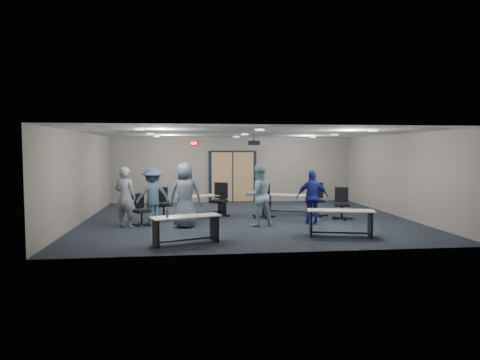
{
  "coord_description": "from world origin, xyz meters",
  "views": [
    {
      "loc": [
        -1.76,
        -13.26,
        2.17
      ],
      "look_at": [
        -0.25,
        -0.3,
        1.25
      ],
      "focal_mm": 32.0,
      "sensor_mm": 36.0,
      "label": 1
    }
  ],
  "objects": [
    {
      "name": "chair_back_c",
      "position": [
        0.56,
        0.18,
        0.55
      ],
      "size": [
        0.76,
        0.76,
        1.11
      ],
      "primitive_type": null,
      "rotation": [
        0.0,
        0.0,
        -0.1
      ],
      "color": "black",
      "rests_on": "floor"
    },
    {
      "name": "double_door",
      "position": [
        0.0,
        4.46,
        1.05
      ],
      "size": [
        2.0,
        0.07,
        2.2
      ],
      "color": "black",
      "rests_on": "back_wall"
    },
    {
      "name": "table_front_right",
      "position": [
        1.98,
        -2.99,
        0.46
      ],
      "size": [
        1.73,
        0.91,
        0.67
      ],
      "rotation": [
        0.0,
        0.0,
        -0.23
      ],
      "color": "beige",
      "rests_on": "floor"
    },
    {
      "name": "chair_loose_right",
      "position": [
        2.95,
        -0.45,
        0.5
      ],
      "size": [
        0.77,
        0.77,
        0.99
      ],
      "primitive_type": null,
      "rotation": [
        0.0,
        0.0,
        -0.28
      ],
      "color": "black",
      "rests_on": "floor"
    },
    {
      "name": "right_wall",
      "position": [
        5.0,
        0.0,
        1.35
      ],
      "size": [
        0.04,
        9.0,
        2.7
      ],
      "primitive_type": "cube",
      "color": "gray",
      "rests_on": "floor"
    },
    {
      "name": "person_gray",
      "position": [
        -3.58,
        -1.1,
        0.86
      ],
      "size": [
        0.72,
        0.59,
        1.71
      ],
      "primitive_type": "imported",
      "rotation": [
        0.0,
        0.0,
        2.81
      ],
      "color": "gray",
      "rests_on": "floor"
    },
    {
      "name": "chair_back_b",
      "position": [
        -0.84,
        0.57,
        0.55
      ],
      "size": [
        0.92,
        0.92,
        1.1
      ],
      "primitive_type": null,
      "rotation": [
        0.0,
        0.0,
        -0.43
      ],
      "color": "black",
      "rests_on": "floor"
    },
    {
      "name": "chair_loose_left",
      "position": [
        -3.16,
        -0.87,
        0.46
      ],
      "size": [
        0.81,
        0.81,
        0.92
      ],
      "primitive_type": null,
      "rotation": [
        0.0,
        0.0,
        0.67
      ],
      "color": "black",
      "rests_on": "floor"
    },
    {
      "name": "exit_sign",
      "position": [
        -1.6,
        4.44,
        2.45
      ],
      "size": [
        0.32,
        0.07,
        0.18
      ],
      "color": "black",
      "rests_on": "back_wall"
    },
    {
      "name": "table_back_right",
      "position": [
        1.61,
        0.85,
        0.45
      ],
      "size": [
        1.72,
        1.1,
        0.77
      ],
      "rotation": [
        0.0,
        0.0,
        -0.37
      ],
      "color": "beige",
      "rests_on": "floor"
    },
    {
      "name": "person_back",
      "position": [
        -2.87,
        -0.57,
        0.84
      ],
      "size": [
        1.23,
        0.95,
        1.67
      ],
      "primitive_type": "imported",
      "rotation": [
        0.0,
        0.0,
        3.48
      ],
      "color": "#3D546D",
      "rests_on": "floor"
    },
    {
      "name": "person_plaid",
      "position": [
        -1.9,
        -1.27,
        0.92
      ],
      "size": [
        0.97,
        0.71,
        1.83
      ],
      "primitive_type": "imported",
      "rotation": [
        0.0,
        0.0,
        2.99
      ],
      "color": "#4C5A69",
      "rests_on": "floor"
    },
    {
      "name": "ceiling_projector",
      "position": [
        0.3,
        0.5,
        2.4
      ],
      "size": [
        0.35,
        0.32,
        0.37
      ],
      "color": "black",
      "rests_on": "ceiling"
    },
    {
      "name": "table_front_left",
      "position": [
        -1.88,
        -3.38,
        0.45
      ],
      "size": [
        1.68,
        1.02,
        0.89
      ],
      "rotation": [
        0.0,
        0.0,
        0.33
      ],
      "color": "beige",
      "rests_on": "floor"
    },
    {
      "name": "floor",
      "position": [
        0.0,
        0.0,
        0.0
      ],
      "size": [
        10.0,
        10.0,
        0.0
      ],
      "primitive_type": "plane",
      "color": "black",
      "rests_on": "ground"
    },
    {
      "name": "chair_back_d",
      "position": [
        2.36,
        0.28,
        0.55
      ],
      "size": [
        0.81,
        0.81,
        1.09
      ],
      "primitive_type": null,
      "rotation": [
        0.0,
        0.0,
        -0.2
      ],
      "color": "black",
      "rests_on": "floor"
    },
    {
      "name": "person_lightblue",
      "position": [
        0.17,
        -1.29,
        0.88
      ],
      "size": [
        0.99,
        0.85,
        1.76
      ],
      "primitive_type": "imported",
      "rotation": [
        0.0,
        0.0,
        3.38
      ],
      "color": "#9AB9CC",
      "rests_on": "floor"
    },
    {
      "name": "ceiling",
      "position": [
        0.0,
        0.0,
        2.7
      ],
      "size": [
        10.0,
        9.0,
        0.04
      ],
      "primitive_type": "cube",
      "color": "white",
      "rests_on": "back_wall"
    },
    {
      "name": "ceiling_can_lights",
      "position": [
        0.0,
        0.25,
        2.67
      ],
      "size": [
        6.24,
        5.74,
        0.02
      ],
      "primitive_type": null,
      "color": "white",
      "rests_on": "ceiling"
    },
    {
      "name": "chair_back_a",
      "position": [
        -2.59,
        0.18,
        0.5
      ],
      "size": [
        0.82,
        0.82,
        0.99
      ],
      "primitive_type": null,
      "rotation": [
        0.0,
        0.0,
        0.4
      ],
      "color": "black",
      "rests_on": "floor"
    },
    {
      "name": "left_wall",
      "position": [
        -5.0,
        0.0,
        1.35
      ],
      "size": [
        0.04,
        9.0,
        2.7
      ],
      "primitive_type": "cube",
      "color": "gray",
      "rests_on": "floor"
    },
    {
      "name": "front_wall",
      "position": [
        0.0,
        -4.5,
        1.35
      ],
      "size": [
        10.0,
        0.04,
        2.7
      ],
      "primitive_type": "cube",
      "color": "gray",
      "rests_on": "floor"
    },
    {
      "name": "person_navy",
      "position": [
        1.78,
        -1.18,
        0.79
      ],
      "size": [
        0.98,
        0.57,
        1.58
      ],
      "primitive_type": "imported",
      "rotation": [
        0.0,
        0.0,
        2.93
      ],
      "color": "navy",
      "rests_on": "floor"
    },
    {
      "name": "back_wall",
      "position": [
        0.0,
        4.5,
        1.35
      ],
      "size": [
        10.0,
        0.04,
        2.7
      ],
      "primitive_type": "cube",
      "color": "gray",
      "rests_on": "floor"
    },
    {
      "name": "table_back_left",
      "position": [
        -1.38,
        0.85,
        0.46
      ],
      "size": [
        1.76,
        1.12,
        0.68
      ],
      "rotation": [
        0.0,
        0.0,
        0.37
      ],
      "color": "beige",
      "rests_on": "floor"
    }
  ]
}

